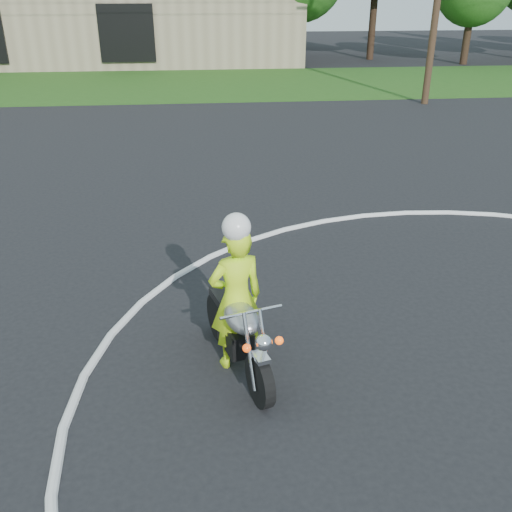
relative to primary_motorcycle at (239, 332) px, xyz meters
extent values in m
cube|color=#1E4714|center=(3.96, 23.08, -0.54)|extent=(120.00, 10.00, 0.02)
cylinder|color=black|center=(0.19, -0.69, -0.23)|extent=(0.30, 0.66, 0.65)
cylinder|color=black|center=(-0.23, 0.77, -0.23)|extent=(0.30, 0.66, 0.65)
cube|color=black|center=(-0.03, 0.09, -0.12)|extent=(0.46, 0.65, 0.32)
ellipsoid|color=#9F9FA3|center=(0.03, -0.12, 0.29)|extent=(0.57, 0.77, 0.30)
cube|color=black|center=(-0.12, 0.40, 0.25)|extent=(0.45, 0.70, 0.11)
cylinder|color=#BCBCC2|center=(0.08, -0.63, 0.15)|extent=(0.15, 0.39, 0.87)
cylinder|color=#B8BABF|center=(0.26, -0.58, 0.15)|extent=(0.15, 0.39, 0.87)
cube|color=white|center=(0.20, -0.71, 0.12)|extent=(0.21, 0.27, 0.05)
cylinder|color=white|center=(0.12, -0.43, 0.55)|extent=(0.74, 0.25, 0.04)
sphere|color=white|center=(0.22, -0.79, 0.37)|extent=(0.19, 0.19, 0.19)
sphere|color=#DE3F0B|center=(0.03, -0.82, 0.33)|extent=(0.10, 0.10, 0.10)
sphere|color=#FF540C|center=(0.41, -0.72, 0.33)|extent=(0.10, 0.10, 0.10)
cylinder|color=silver|center=(0.02, 0.55, -0.23)|extent=(0.32, 0.85, 0.09)
imported|color=#CDFF1A|center=(-0.02, 0.14, 0.40)|extent=(0.80, 0.63, 1.91)
sphere|color=white|center=(0.00, 0.09, 1.39)|extent=(0.34, 0.34, 0.34)
cube|color=black|center=(-4.04, 27.98, 1.45)|extent=(3.00, 0.16, 3.00)
cylinder|color=#382619|center=(5.96, 30.08, 1.07)|extent=(0.44, 0.44, 3.24)
cylinder|color=#382619|center=(10.96, 32.08, 1.43)|extent=(0.44, 0.44, 3.96)
cylinder|color=#382619|center=(15.96, 29.08, 0.89)|extent=(0.44, 0.44, 2.88)
cylinder|color=#382619|center=(1.96, 31.08, 0.89)|extent=(0.44, 0.44, 2.88)
camera|label=1|loc=(-0.40, -5.98, 3.94)|focal=40.00mm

